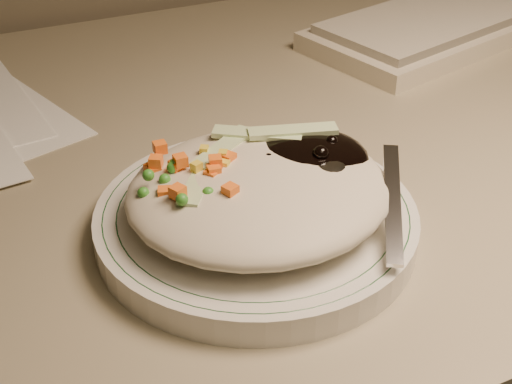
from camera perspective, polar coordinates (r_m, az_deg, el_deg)
name	(u,v)px	position (r m, az deg, el deg)	size (l,w,h in m)	color
desk	(276,278)	(0.80, 1.61, -6.89)	(1.40, 0.70, 0.74)	gray
plate	(256,221)	(0.53, 0.00, -2.36)	(0.24, 0.24, 0.02)	silver
plate_rim	(256,210)	(0.52, 0.00, -1.47)	(0.23, 0.23, 0.00)	#144723
meal	(262,185)	(0.51, 0.47, 0.60)	(0.21, 0.19, 0.05)	#B9AF96
keyboard	(468,15)	(0.96, 16.57, 13.41)	(0.47, 0.26, 0.03)	beige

